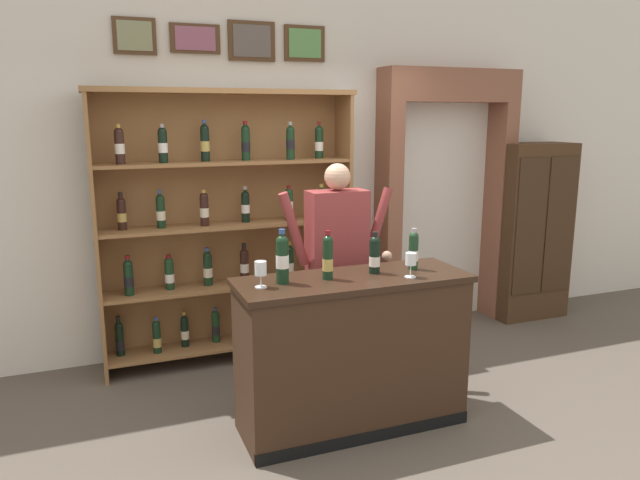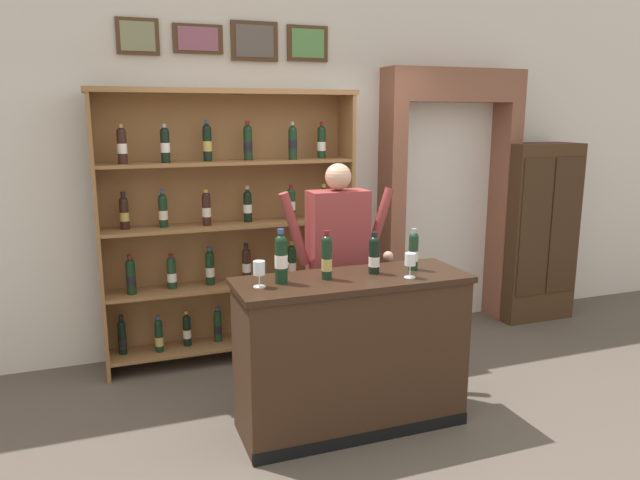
# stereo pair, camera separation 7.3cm
# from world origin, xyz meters

# --- Properties ---
(ground_plane) EXTENTS (14.00, 14.00, 0.02)m
(ground_plane) POSITION_xyz_m (0.00, 0.00, -0.01)
(ground_plane) COLOR brown
(back_wall) EXTENTS (12.00, 0.19, 3.32)m
(back_wall) POSITION_xyz_m (-0.00, 1.75, 1.66)
(back_wall) COLOR silver
(back_wall) RESTS_ON ground
(wine_shelf) EXTENTS (2.11, 0.37, 2.24)m
(wine_shelf) POSITION_xyz_m (-0.51, 1.43, 1.18)
(wine_shelf) COLOR olive
(wine_shelf) RESTS_ON ground
(archway_doorway) EXTENTS (1.39, 0.45, 2.46)m
(archway_doorway) POSITION_xyz_m (1.65, 1.63, 1.40)
(archway_doorway) COLOR brown
(archway_doorway) RESTS_ON ground
(side_cabinet) EXTENTS (0.76, 0.42, 1.77)m
(side_cabinet) POSITION_xyz_m (2.58, 1.39, 0.89)
(side_cabinet) COLOR #422B19
(side_cabinet) RESTS_ON ground
(tasting_counter) EXTENTS (1.52, 0.55, 1.03)m
(tasting_counter) POSITION_xyz_m (-0.02, -0.00, 0.51)
(tasting_counter) COLOR #382316
(tasting_counter) RESTS_ON ground
(shopkeeper) EXTENTS (0.91, 0.22, 1.70)m
(shopkeeper) POSITION_xyz_m (0.12, 0.60, 1.05)
(shopkeeper) COLOR #2D3347
(shopkeeper) RESTS_ON ground
(tasting_bottle_riserva) EXTENTS (0.08, 0.08, 0.34)m
(tasting_bottle_riserva) POSITION_xyz_m (-0.48, 0.03, 1.19)
(tasting_bottle_riserva) COLOR black
(tasting_bottle_riserva) RESTS_ON tasting_counter
(tasting_bottle_rosso) EXTENTS (0.07, 0.07, 0.31)m
(tasting_bottle_rosso) POSITION_xyz_m (-0.19, 0.02, 1.17)
(tasting_bottle_rosso) COLOR black
(tasting_bottle_rosso) RESTS_ON tasting_counter
(tasting_bottle_bianco) EXTENTS (0.07, 0.07, 0.28)m
(tasting_bottle_bianco) POSITION_xyz_m (0.15, 0.04, 1.15)
(tasting_bottle_bianco) COLOR black
(tasting_bottle_bianco) RESTS_ON tasting_counter
(tasting_bottle_brunello) EXTENTS (0.07, 0.07, 0.28)m
(tasting_bottle_brunello) POSITION_xyz_m (0.44, 0.03, 1.16)
(tasting_bottle_brunello) COLOR #19381E
(tasting_bottle_brunello) RESTS_ON tasting_counter
(wine_glass_left) EXTENTS (0.07, 0.07, 0.16)m
(wine_glass_left) POSITION_xyz_m (0.32, -0.14, 1.14)
(wine_glass_left) COLOR silver
(wine_glass_left) RESTS_ON tasting_counter
(wine_glass_center) EXTENTS (0.07, 0.07, 0.16)m
(wine_glass_center) POSITION_xyz_m (-0.63, -0.01, 1.14)
(wine_glass_center) COLOR silver
(wine_glass_center) RESTS_ON tasting_counter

